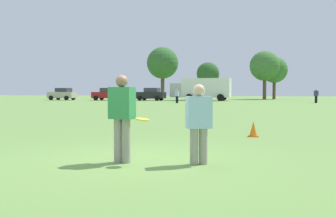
# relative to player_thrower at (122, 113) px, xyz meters

# --- Properties ---
(ground_plane) EXTENTS (194.98, 194.98, 0.00)m
(ground_plane) POSITION_rel_player_thrower_xyz_m (0.10, 0.26, -0.97)
(ground_plane) COLOR #6B9347
(player_thrower) EXTENTS (0.52, 0.35, 1.72)m
(player_thrower) POSITION_rel_player_thrower_xyz_m (0.00, 0.00, 0.00)
(player_thrower) COLOR gray
(player_thrower) RESTS_ON ground
(player_defender) EXTENTS (0.54, 0.45, 1.54)m
(player_defender) POSITION_rel_player_thrower_xyz_m (1.49, 0.21, -0.11)
(player_defender) COLOR gray
(player_defender) RESTS_ON ground
(frisbee) EXTENTS (0.27, 0.27, 0.07)m
(frisbee) POSITION_rel_player_thrower_xyz_m (0.45, -0.09, -0.10)
(frisbee) COLOR yellow
(traffic_cone) EXTENTS (0.32, 0.32, 0.48)m
(traffic_cone) POSITION_rel_player_thrower_xyz_m (2.30, 5.12, -0.74)
(traffic_cone) COLOR #D8590C
(traffic_cone) RESTS_ON ground
(parked_car_near_left) EXTENTS (4.24, 2.29, 1.82)m
(parked_car_near_left) POSITION_rel_player_thrower_xyz_m (-27.75, 45.69, -0.05)
(parked_car_near_left) COLOR #B7AD99
(parked_car_near_left) RESTS_ON ground
(parked_car_mid_left) EXTENTS (4.24, 2.29, 1.82)m
(parked_car_mid_left) POSITION_rel_player_thrower_xyz_m (-20.63, 46.05, -0.05)
(parked_car_mid_left) COLOR maroon
(parked_car_mid_left) RESTS_ON ground
(parked_car_center) EXTENTS (4.24, 2.29, 1.82)m
(parked_car_center) POSITION_rel_player_thrower_xyz_m (-14.02, 46.49, -0.05)
(parked_car_center) COLOR black
(parked_car_center) RESTS_ON ground
(box_truck) EXTENTS (8.55, 3.15, 3.18)m
(box_truck) POSITION_rel_player_thrower_xyz_m (-6.84, 48.07, 0.78)
(box_truck) COLOR white
(box_truck) RESTS_ON ground
(bystander_sideline_watcher) EXTENTS (0.48, 0.35, 1.56)m
(bystander_sideline_watcher) POSITION_rel_player_thrower_xyz_m (-7.65, 36.16, -0.09)
(bystander_sideline_watcher) COLOR black
(bystander_sideline_watcher) RESTS_ON ground
(bystander_far_jogger) EXTENTS (0.51, 0.49, 1.63)m
(bystander_far_jogger) POSITION_rel_player_thrower_xyz_m (7.74, 40.67, -0.05)
(bystander_far_jogger) COLOR black
(bystander_far_jogger) RESTS_ON ground
(tree_west_oak) EXTENTS (5.81, 5.81, 9.44)m
(tree_west_oak) POSITION_rel_player_thrower_xyz_m (-16.76, 62.43, 5.52)
(tree_west_oak) COLOR brown
(tree_west_oak) RESTS_ON ground
(tree_west_maple) EXTENTS (3.78, 3.78, 6.15)m
(tree_west_maple) POSITION_rel_player_thrower_xyz_m (-7.56, 57.68, 3.26)
(tree_west_maple) COLOR brown
(tree_west_maple) RESTS_ON ground
(tree_center_elm) EXTENTS (4.83, 4.83, 7.85)m
(tree_center_elm) POSITION_rel_player_thrower_xyz_m (1.63, 58.10, 4.42)
(tree_center_elm) COLOR brown
(tree_center_elm) RESTS_ON ground
(tree_east_birch) EXTENTS (4.36, 4.36, 7.09)m
(tree_east_birch) POSITION_rel_player_thrower_xyz_m (3.14, 60.34, 3.90)
(tree_east_birch) COLOR brown
(tree_east_birch) RESTS_ON ground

